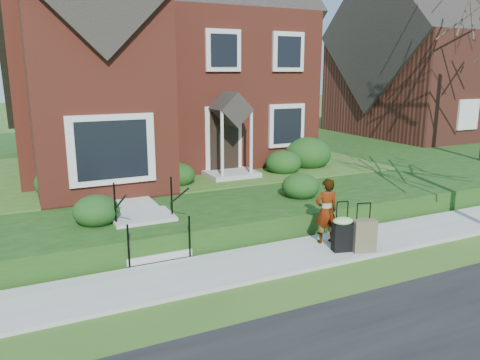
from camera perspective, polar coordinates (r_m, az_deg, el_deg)
ground at (r=10.29m, az=5.44°, el=-9.55°), size 120.00×120.00×0.00m
sidewalk at (r=10.27m, az=5.44°, el=-9.35°), size 60.00×1.60×0.08m
terrace at (r=21.32m, az=-0.39°, el=3.24°), size 44.00×20.00×0.60m
walkway at (r=13.74m, az=-14.57°, el=-1.32°), size 1.20×6.00×0.06m
main_house at (r=18.39m, az=-11.09°, el=16.96°), size 10.40×10.20×9.40m
neighbour_house at (r=28.39m, az=22.78°, el=14.74°), size 9.40×8.00×9.20m
front_steps at (r=10.82m, az=-11.20°, el=-5.90°), size 1.40×2.02×1.50m
foundation_shrubs at (r=14.51m, az=-1.89°, el=1.76°), size 9.92×4.78×1.19m
woman at (r=10.89m, az=10.46°, el=-3.72°), size 0.61×0.45×1.52m
suitcase_black at (r=10.55m, az=12.38°, el=-6.22°), size 0.55×0.49×1.12m
suitcase_olive at (r=10.67m, az=14.86°, el=-6.55°), size 0.56×0.41×1.09m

